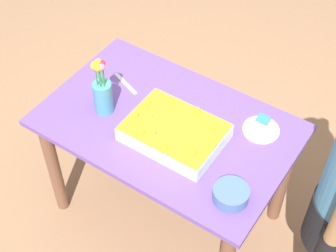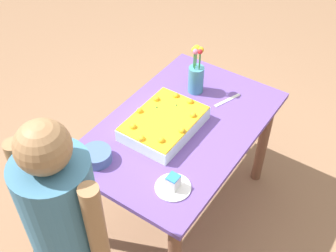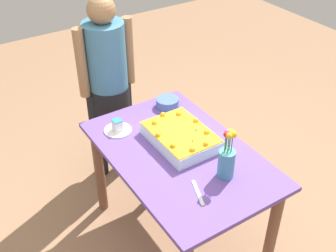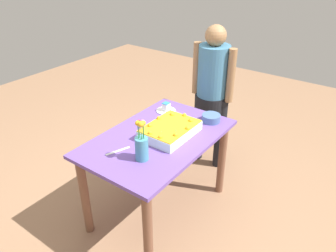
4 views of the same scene
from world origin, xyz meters
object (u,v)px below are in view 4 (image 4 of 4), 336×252
(serving_plate_with_slice, at_px, (166,109))
(flower_vase, at_px, (142,145))
(person_standing, at_px, (212,90))
(cake_knife, at_px, (118,151))
(fruit_bowl, at_px, (211,118))
(sheet_cake, at_px, (170,130))

(serving_plate_with_slice, distance_m, flower_vase, 0.79)
(flower_vase, distance_m, person_standing, 1.24)
(cake_knife, distance_m, fruit_bowl, 0.88)
(fruit_bowl, xyz_separation_m, person_standing, (0.45, 0.24, 0.05))
(flower_vase, height_order, person_standing, person_standing)
(flower_vase, bearing_deg, fruit_bowl, -8.43)
(cake_knife, height_order, flower_vase, flower_vase)
(fruit_bowl, bearing_deg, sheet_cake, 158.47)
(flower_vase, xyz_separation_m, person_standing, (1.24, 0.13, -0.04))
(sheet_cake, xyz_separation_m, cake_knife, (-0.43, 0.17, -0.04))
(serving_plate_with_slice, relative_size, fruit_bowl, 1.13)
(sheet_cake, bearing_deg, serving_plate_with_slice, 40.63)
(person_standing, bearing_deg, cake_knife, -3.86)
(flower_vase, distance_m, fruit_bowl, 0.80)
(cake_knife, xyz_separation_m, fruit_bowl, (0.82, -0.33, 0.03))
(flower_vase, height_order, fruit_bowl, flower_vase)
(sheet_cake, relative_size, serving_plate_with_slice, 2.52)
(cake_knife, height_order, person_standing, person_standing)
(cake_knife, bearing_deg, serving_plate_with_slice, -152.19)
(cake_knife, distance_m, person_standing, 1.27)
(flower_vase, xyz_separation_m, fruit_bowl, (0.79, -0.12, -0.09))
(sheet_cake, height_order, fruit_bowl, sheet_cake)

